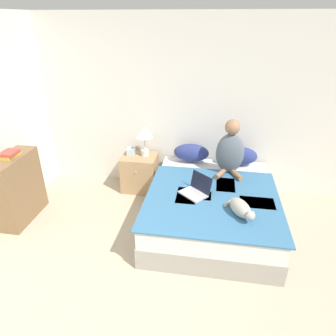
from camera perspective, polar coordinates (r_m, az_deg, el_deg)
The scene contains 12 objects.
wall_back at distance 4.51m, azimuth 3.02°, elevation 11.54°, with size 5.38×0.05×2.55m.
bed at distance 3.96m, azimuth 8.28°, elevation -7.38°, with size 1.61×1.94×0.51m.
pillow_near at distance 4.51m, azimuth 4.45°, elevation 2.93°, with size 0.53×0.25×0.27m.
pillow_far at distance 4.51m, azimuth 13.37°, elevation 2.29°, with size 0.53×0.25×0.27m.
person_sitting at distance 4.16m, azimuth 11.77°, elevation 3.28°, with size 0.39×0.38×0.76m.
cat_tabby at distance 3.38m, azimuth 13.74°, elevation -7.49°, with size 0.33×0.50×0.17m.
laptop_open at distance 3.71m, azimuth 5.34°, elevation -4.18°, with size 0.42×0.42×0.24m.
nightstand at distance 4.71m, azimuth -5.36°, elevation -0.86°, with size 0.52×0.47×0.56m.
table_lamp at distance 4.47m, azimuth -4.56°, elevation 6.43°, with size 0.26×0.26×0.47m.
tissue_box at distance 4.63m, azimuth -7.01°, elevation 3.18°, with size 0.12×0.12×0.14m.
bookshelf at distance 4.39m, azimuth -26.67°, elevation -3.50°, with size 0.29×0.75×0.91m.
book_stack_top at distance 4.19m, azimuth -28.00°, elevation 2.33°, with size 0.20×0.25×0.07m.
Camera 1 is at (0.46, -1.28, 2.46)m, focal length 32.00 mm.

